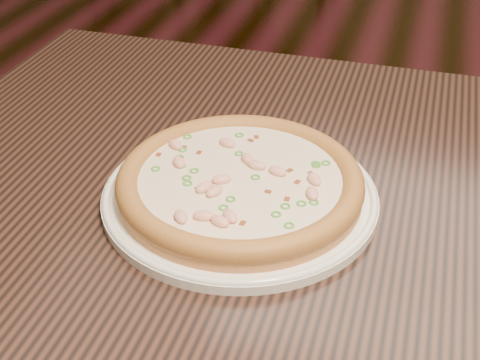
# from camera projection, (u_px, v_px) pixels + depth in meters

# --- Properties ---
(hero_table) EXTENTS (1.20, 0.80, 0.75)m
(hero_table) POSITION_uv_depth(u_px,v_px,m) (337.00, 255.00, 0.88)
(hero_table) COLOR black
(hero_table) RESTS_ON ground
(plate) EXTENTS (0.33, 0.33, 0.02)m
(plate) POSITION_uv_depth(u_px,v_px,m) (240.00, 194.00, 0.81)
(plate) COLOR white
(plate) RESTS_ON hero_table
(pizza) EXTENTS (0.30, 0.30, 0.03)m
(pizza) POSITION_uv_depth(u_px,v_px,m) (240.00, 182.00, 0.80)
(pizza) COLOR #BF804E
(pizza) RESTS_ON plate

